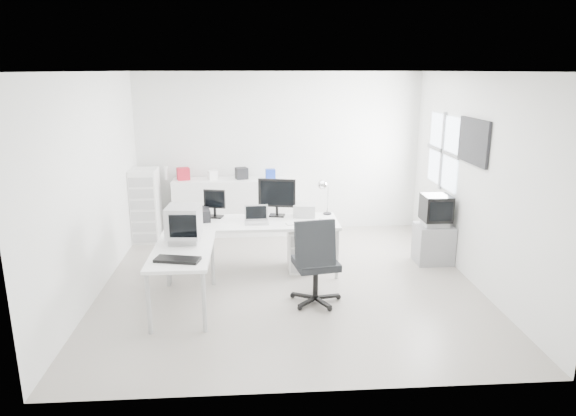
{
  "coord_description": "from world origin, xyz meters",
  "views": [
    {
      "loc": [
        -0.46,
        -6.53,
        2.82
      ],
      "look_at": [
        0.0,
        0.2,
        1.0
      ],
      "focal_mm": 32.0,
      "sensor_mm": 36.0,
      "label": 1
    }
  ],
  "objects": [
    {
      "name": "side_desk",
      "position": [
        -1.33,
        -0.67,
        0.38
      ],
      "size": [
        0.7,
        1.4,
        0.75
      ],
      "primitive_type": null,
      "color": "white",
      "rests_on": "floor"
    },
    {
      "name": "left_wall",
      "position": [
        -2.5,
        0.0,
        1.4
      ],
      "size": [
        0.02,
        5.0,
        2.8
      ],
      "primitive_type": "cube",
      "color": "silver",
      "rests_on": "floor"
    },
    {
      "name": "ceiling",
      "position": [
        0.0,
        0.0,
        2.8
      ],
      "size": [
        5.0,
        5.0,
        0.01
      ],
      "primitive_type": "cube",
      "color": "white",
      "rests_on": "back_wall"
    },
    {
      "name": "crt_monitor",
      "position": [
        -1.33,
        -0.42,
        1.0
      ],
      "size": [
        0.46,
        0.46,
        0.49
      ],
      "primitive_type": null,
      "rotation": [
        0.0,
        0.0,
        -0.08
      ],
      "color": "#B7B7BA",
      "rests_on": "side_desk"
    },
    {
      "name": "clutter_box_c",
      "position": [
        -0.67,
        2.24,
        1.09
      ],
      "size": [
        0.24,
        0.23,
        0.2
      ],
      "primitive_type": "cube",
      "rotation": [
        0.0,
        0.0,
        0.31
      ],
      "color": "black",
      "rests_on": "sideboard"
    },
    {
      "name": "lcd_monitor_small",
      "position": [
        -1.03,
        0.68,
        0.95
      ],
      "size": [
        0.35,
        0.25,
        0.4
      ],
      "primitive_type": null,
      "rotation": [
        0.0,
        0.0,
        -0.25
      ],
      "color": "black",
      "rests_on": "main_desk"
    },
    {
      "name": "black_keyboard",
      "position": [
        -1.33,
        -1.07,
        0.77
      ],
      "size": [
        0.53,
        0.31,
        0.03
      ],
      "primitive_type": "cube",
      "rotation": [
        0.0,
        0.0,
        -0.22
      ],
      "color": "black",
      "rests_on": "side_desk"
    },
    {
      "name": "main_desk",
      "position": [
        -0.48,
        0.43,
        0.38
      ],
      "size": [
        2.4,
        0.8,
        0.75
      ],
      "primitive_type": null,
      "color": "white",
      "rests_on": "floor"
    },
    {
      "name": "crt_tv",
      "position": [
        2.22,
        0.6,
        0.81
      ],
      "size": [
        0.5,
        0.48,
        0.45
      ],
      "primitive_type": null,
      "color": "black",
      "rests_on": "tv_cabinet"
    },
    {
      "name": "office_chair",
      "position": [
        0.29,
        -0.65,
        0.57
      ],
      "size": [
        0.76,
        0.76,
        1.14
      ],
      "primitive_type": null,
      "rotation": [
        0.0,
        0.0,
        0.17
      ],
      "color": "#25272A",
      "rests_on": "floor"
    },
    {
      "name": "desk_lamp",
      "position": [
        0.62,
        0.73,
        0.96
      ],
      "size": [
        0.15,
        0.15,
        0.43
      ],
      "primitive_type": null,
      "rotation": [
        0.0,
        0.0,
        -0.07
      ],
      "color": "silver",
      "rests_on": "main_desk"
    },
    {
      "name": "clutter_box_d",
      "position": [
        -0.17,
        2.24,
        1.07
      ],
      "size": [
        0.18,
        0.16,
        0.16
      ],
      "primitive_type": "cube",
      "rotation": [
        0.0,
        0.0,
        0.08
      ],
      "color": "#1835A8",
      "rests_on": "sideboard"
    },
    {
      "name": "white_keyboard",
      "position": [
        0.17,
        0.28,
        0.76
      ],
      "size": [
        0.41,
        0.2,
        0.02
      ],
      "primitive_type": "cube",
      "rotation": [
        0.0,
        0.0,
        0.22
      ],
      "color": "white",
      "rests_on": "main_desk"
    },
    {
      "name": "window",
      "position": [
        2.48,
        1.2,
        1.6
      ],
      "size": [
        0.02,
        1.2,
        1.1
      ],
      "primitive_type": null,
      "color": "white",
      "rests_on": "right_wall"
    },
    {
      "name": "drawer_pedestal",
      "position": [
        0.22,
        0.48,
        0.3
      ],
      "size": [
        0.4,
        0.5,
        0.6
      ],
      "primitive_type": "cube",
      "color": "white",
      "rests_on": "floor"
    },
    {
      "name": "clutter_box_b",
      "position": [
        -1.17,
        2.24,
        1.07
      ],
      "size": [
        0.19,
        0.18,
        0.15
      ],
      "primitive_type": "cube",
      "rotation": [
        0.0,
        0.0,
        0.43
      ],
      "color": "white",
      "rests_on": "sideboard"
    },
    {
      "name": "laser_printer",
      "position": [
        0.27,
        0.65,
        0.84
      ],
      "size": [
        0.35,
        0.31,
        0.18
      ],
      "primitive_type": "cube",
      "rotation": [
        0.0,
        0.0,
        -0.13
      ],
      "color": "#A7A7A7",
      "rests_on": "main_desk"
    },
    {
      "name": "clutter_box_a",
      "position": [
        -1.67,
        2.24,
        1.09
      ],
      "size": [
        0.25,
        0.23,
        0.21
      ],
      "primitive_type": "cube",
      "rotation": [
        0.0,
        0.0,
        0.29
      ],
      "color": "#AA1828",
      "rests_on": "sideboard"
    },
    {
      "name": "right_wall",
      "position": [
        2.5,
        0.0,
        1.4
      ],
      "size": [
        0.02,
        5.0,
        2.8
      ],
      "primitive_type": "cube",
      "color": "silver",
      "rests_on": "floor"
    },
    {
      "name": "clutter_bottle",
      "position": [
        -1.97,
        2.28,
        1.1
      ],
      "size": [
        0.07,
        0.07,
        0.22
      ],
      "primitive_type": "cylinder",
      "color": "white",
      "rests_on": "sideboard"
    },
    {
      "name": "filing_cabinet",
      "position": [
        -2.28,
        1.96,
        0.62
      ],
      "size": [
        0.43,
        0.51,
        1.23
      ],
      "primitive_type": "cube",
      "color": "white",
      "rests_on": "floor"
    },
    {
      "name": "laptop",
      "position": [
        -0.43,
        0.33,
        0.87
      ],
      "size": [
        0.38,
        0.39,
        0.24
      ],
      "primitive_type": null,
      "rotation": [
        0.0,
        0.0,
        0.04
      ],
      "color": "#B7B7BA",
      "rests_on": "main_desk"
    },
    {
      "name": "floor",
      "position": [
        0.0,
        0.0,
        0.0
      ],
      "size": [
        5.0,
        5.0,
        0.01
      ],
      "primitive_type": "cube",
      "color": "beige",
      "rests_on": "ground"
    },
    {
      "name": "inkjet_printer",
      "position": [
        -1.33,
        0.53,
        0.83
      ],
      "size": [
        0.52,
        0.44,
        0.17
      ],
      "primitive_type": "cube",
      "rotation": [
        0.0,
        0.0,
        0.18
      ],
      "color": "black",
      "rests_on": "main_desk"
    },
    {
      "name": "sideboard",
      "position": [
        -0.87,
        2.24,
        0.49
      ],
      "size": [
        1.98,
        0.49,
        0.99
      ],
      "primitive_type": "cube",
      "color": "white",
      "rests_on": "floor"
    },
    {
      "name": "tv_cabinet",
      "position": [
        2.22,
        0.6,
        0.29
      ],
      "size": [
        0.53,
        0.44,
        0.58
      ],
      "primitive_type": "cube",
      "color": "gray",
      "rests_on": "floor"
    },
    {
      "name": "lcd_monitor_large",
      "position": [
        -0.13,
        0.68,
        1.03
      ],
      "size": [
        0.58,
        0.33,
        0.57
      ],
      "primitive_type": null,
      "rotation": [
        0.0,
        0.0,
        -0.21
      ],
      "color": "black",
      "rests_on": "main_desk"
    },
    {
      "name": "white_mouse",
      "position": [
        0.47,
        0.33,
        0.78
      ],
      "size": [
        0.06,
        0.06,
        0.06
      ],
      "primitive_type": "sphere",
      "color": "white",
      "rests_on": "main_desk"
    },
    {
      "name": "wall_picture",
      "position": [
        2.47,
        0.1,
        1.9
      ],
      "size": [
        0.04,
        0.9,
        0.6
      ],
      "primitive_type": null,
      "color": "black",
      "rests_on": "right_wall"
    },
    {
      "name": "back_wall",
      "position": [
        0.0,
        2.5,
        1.4
      ],
      "size": [
        5.0,
        0.02,
        2.8
      ],
      "primitive_type": "cube",
      "color": "silver",
      "rests_on": "floor"
    }
  ]
}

